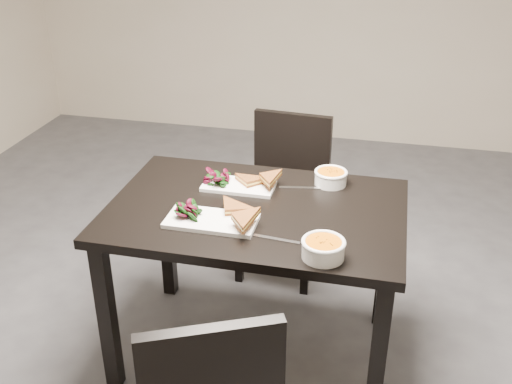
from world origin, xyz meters
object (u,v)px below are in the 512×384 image
chair_far (286,185)px  plate_near (212,221)px  soup_bowl_far (331,177)px  soup_bowl_near (323,248)px  plate_far (239,186)px  table (256,228)px

chair_far → plate_near: size_ratio=2.42×
plate_near → soup_bowl_far: bearing=47.2°
soup_bowl_near → soup_bowl_far: 0.59m
plate_far → soup_bowl_far: bearing=17.8°
chair_far → soup_bowl_near: bearing=-68.2°
chair_far → plate_near: bearing=-93.1°
table → soup_bowl_near: (0.31, -0.30, 0.14)m
table → plate_near: (-0.14, -0.16, 0.11)m
soup_bowl_near → plate_far: (-0.43, 0.46, -0.03)m
soup_bowl_near → soup_bowl_far: soup_bowl_near is taller
plate_far → soup_bowl_far: (0.38, 0.12, 0.03)m
soup_bowl_far → soup_bowl_near: bearing=-85.8°
chair_far → soup_bowl_far: chair_far is taller
chair_far → soup_bowl_near: (0.32, -1.06, 0.31)m
table → soup_bowl_far: size_ratio=8.32×
chair_far → soup_bowl_near: chair_far is taller
table → plate_far: size_ratio=3.88×
table → soup_bowl_far: (0.27, 0.28, 0.14)m
plate_far → soup_bowl_near: bearing=-47.4°
table → soup_bowl_far: bearing=46.2°
table → chair_far: chair_far is taller
soup_bowl_near → soup_bowl_far: (-0.04, 0.59, -0.00)m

